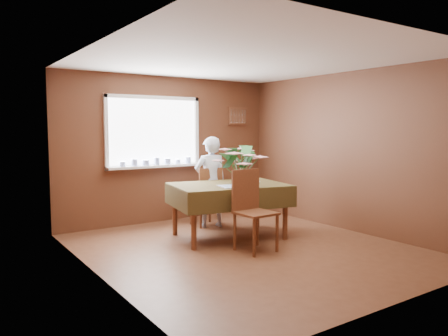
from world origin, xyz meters
TOP-DOWN VIEW (x-y plane):
  - floor at (0.00, 0.00)m, footprint 4.50×4.50m
  - ceiling at (0.00, 0.00)m, footprint 4.50×4.50m
  - wall_back at (0.00, 2.25)m, footprint 4.00×0.00m
  - wall_front at (0.00, -2.25)m, footprint 4.00×0.00m
  - wall_left at (-2.00, 0.00)m, footprint 0.00×4.50m
  - wall_right at (2.00, 0.00)m, footprint 0.00×4.50m
  - window_assembly at (-0.30, 2.19)m, footprint 1.72×0.20m
  - spoon_rack at (1.45, 2.22)m, footprint 0.44×0.05m
  - dining_table at (0.16, 0.65)m, footprint 1.83×1.42m
  - chair_far at (0.29, 1.46)m, footprint 0.45×0.45m
  - chair_near at (0.03, -0.06)m, footprint 0.48×0.48m
  - seated_woman at (0.31, 1.39)m, footprint 0.60×0.45m
  - flower_bouquet at (0.15, 0.38)m, footprint 0.62×0.62m
  - side_plate at (0.61, 0.66)m, footprint 0.28×0.28m
  - table_knife at (0.33, 0.36)m, footprint 0.13×0.18m

SIDE VIEW (x-z plane):
  - floor at x=0.00m, z-range 0.00..0.00m
  - chair_far at x=0.29m, z-range 0.04..1.02m
  - chair_near at x=0.03m, z-range 0.04..1.11m
  - dining_table at x=0.16m, z-range 0.30..1.10m
  - seated_woman at x=0.31m, z-range 0.00..1.48m
  - side_plate at x=0.61m, z-range 0.80..0.81m
  - table_knife at x=0.33m, z-range 0.80..0.81m
  - flower_bouquet at x=0.15m, z-range 0.88..1.40m
  - wall_back at x=0.00m, z-range -0.75..3.25m
  - wall_front at x=0.00m, z-range -0.75..3.25m
  - wall_left at x=-2.00m, z-range -1.00..3.50m
  - wall_right at x=2.00m, z-range -1.00..3.50m
  - window_assembly at x=-0.30m, z-range 0.73..1.95m
  - spoon_rack at x=1.45m, z-range 1.69..2.02m
  - ceiling at x=0.00m, z-range 2.50..2.50m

